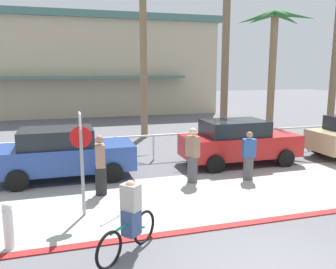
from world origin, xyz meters
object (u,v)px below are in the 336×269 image
palm_tree_3 (273,42)px  cyclist_teal_0 (130,219)px  stop_sign_bike_lane (81,150)px  car_blue_1 (64,153)px  palm_tree_1 (143,21)px  pedestrian_0 (100,168)px  car_red_2 (238,142)px  pedestrian_1 (249,158)px  pedestrian_2 (193,157)px  palm_tree_2 (226,16)px  bollard_0 (8,225)px

palm_tree_3 → cyclist_teal_0: palm_tree_3 is taller
stop_sign_bike_lane → car_blue_1: bearing=97.6°
stop_sign_bike_lane → palm_tree_1: bearing=69.0°
palm_tree_1 → cyclist_teal_0: palm_tree_1 is taller
palm_tree_1 → pedestrian_0: palm_tree_1 is taller
car_red_2 → pedestrian_1: 1.98m
stop_sign_bike_lane → car_red_2: (5.93, 3.30, -0.81)m
car_red_2 → pedestrian_2: pedestrian_2 is taller
car_red_2 → pedestrian_2: (-2.46, -1.64, -0.04)m
palm_tree_2 → car_red_2: bearing=-107.2°
palm_tree_1 → stop_sign_bike_lane: bearing=-111.0°
stop_sign_bike_lane → palm_tree_3: size_ratio=0.40×
palm_tree_3 → pedestrian_0: (-9.03, -5.64, -4.04)m
car_red_2 → pedestrian_1: (-0.61, -1.87, -0.13)m
cyclist_teal_0 → car_blue_1: bearing=102.8°
car_blue_1 → pedestrian_2: 4.21m
car_red_2 → cyclist_teal_0: (-5.16, -5.36, -0.18)m
car_red_2 → pedestrian_0: 5.71m
stop_sign_bike_lane → bollard_0: stop_sign_bike_lane is taller
bollard_0 → pedestrian_1: (6.84, 2.68, 0.22)m
car_red_2 → pedestrian_0: bearing=-160.0°
pedestrian_0 → pedestrian_1: 4.75m
car_blue_1 → cyclist_teal_0: car_blue_1 is taller
palm_tree_3 → cyclist_teal_0: (-8.81, -9.05, -4.16)m
bollard_0 → car_blue_1: bearing=76.3°
palm_tree_3 → cyclist_teal_0: 13.30m
stop_sign_bike_lane → palm_tree_3: 12.28m
bollard_0 → palm_tree_3: bearing=36.5°
palm_tree_2 → cyclist_teal_0: palm_tree_2 is taller
car_red_2 → pedestrian_1: size_ratio=2.74×
car_blue_1 → car_red_2: size_ratio=1.00×
car_blue_1 → cyclist_teal_0: size_ratio=2.93×
bollard_0 → car_red_2: bearing=31.4°
stop_sign_bike_lane → palm_tree_1: size_ratio=0.32×
stop_sign_bike_lane → pedestrian_1: (5.31, 1.43, -0.94)m
pedestrian_0 → palm_tree_2: bearing=42.2°
stop_sign_bike_lane → palm_tree_2: 11.15m
palm_tree_2 → bollard_0: bearing=-135.4°
bollard_0 → palm_tree_3: (11.11, 8.24, 4.34)m
pedestrian_2 → palm_tree_1: bearing=88.3°
pedestrian_0 → palm_tree_1: bearing=69.2°
palm_tree_1 → car_blue_1: palm_tree_1 is taller
car_blue_1 → pedestrian_0: size_ratio=2.51×
palm_tree_1 → bollard_0: bearing=-115.7°
pedestrian_2 → pedestrian_0: bearing=-173.8°
car_red_2 → cyclist_teal_0: bearing=-133.9°
stop_sign_bike_lane → pedestrian_1: stop_sign_bike_lane is taller
cyclist_teal_0 → car_red_2: bearing=46.1°
cyclist_teal_0 → palm_tree_1: bearing=75.9°
palm_tree_2 → pedestrian_1: palm_tree_2 is taller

